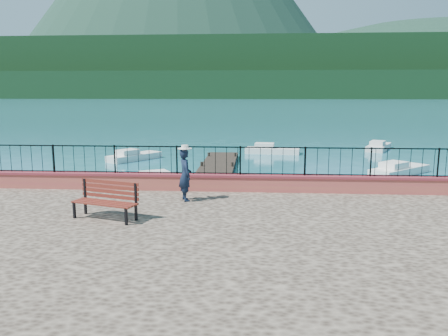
# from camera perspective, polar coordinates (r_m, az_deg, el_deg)

# --- Properties ---
(ground) EXTENTS (2000.00, 2000.00, 0.00)m
(ground) POSITION_cam_1_polar(r_m,az_deg,el_deg) (12.01, 2.93, -12.59)
(ground) COLOR #19596B
(ground) RESTS_ON ground
(parapet) EXTENTS (28.00, 0.46, 0.58)m
(parapet) POSITION_cam_1_polar(r_m,az_deg,el_deg) (15.12, 3.25, -1.95)
(parapet) COLOR #AA553D
(parapet) RESTS_ON promenade
(railing) EXTENTS (27.00, 0.05, 0.95)m
(railing) POSITION_cam_1_polar(r_m,az_deg,el_deg) (14.98, 3.28, 0.91)
(railing) COLOR black
(railing) RESTS_ON parapet
(dock) EXTENTS (2.00, 16.00, 0.30)m
(dock) POSITION_cam_1_polar(r_m,az_deg,el_deg) (23.62, -1.36, -0.93)
(dock) COLOR #2D231C
(dock) RESTS_ON ground
(far_forest) EXTENTS (900.00, 60.00, 18.00)m
(far_forest) POSITION_cam_1_polar(r_m,az_deg,el_deg) (311.13, 4.03, 10.71)
(far_forest) COLOR black
(far_forest) RESTS_ON ground
(foothills) EXTENTS (900.00, 120.00, 44.00)m
(foothills) POSITION_cam_1_polar(r_m,az_deg,el_deg) (371.50, 4.06, 12.58)
(foothills) COLOR black
(foothills) RESTS_ON ground
(companion_hill) EXTENTS (448.00, 384.00, 180.00)m
(companion_hill) POSITION_cam_1_polar(r_m,az_deg,el_deg) (611.96, 25.35, 8.55)
(companion_hill) COLOR #142D23
(companion_hill) RESTS_ON ground
(park_bench) EXTENTS (1.92, 1.12, 1.01)m
(park_bench) POSITION_cam_1_polar(r_m,az_deg,el_deg) (12.25, -15.19, -5.06)
(park_bench) COLOR black
(park_bench) RESTS_ON promenade
(person) EXTENTS (0.60, 0.71, 1.65)m
(person) POSITION_cam_1_polar(r_m,az_deg,el_deg) (13.74, -5.08, -0.91)
(person) COLOR black
(person) RESTS_ON promenade
(hat) EXTENTS (0.44, 0.44, 0.12)m
(hat) POSITION_cam_1_polar(r_m,az_deg,el_deg) (13.60, -5.14, 2.75)
(hat) COLOR white
(hat) RESTS_ON person
(boat_0) EXTENTS (3.96, 3.06, 0.80)m
(boat_0) POSITION_cam_1_polar(r_m,az_deg,el_deg) (21.73, -7.62, -1.30)
(boat_0) COLOR silver
(boat_0) RESTS_ON ground
(boat_1) EXTENTS (3.35, 1.39, 0.80)m
(boat_1) POSITION_cam_1_polar(r_m,az_deg,el_deg) (20.48, 12.34, -2.13)
(boat_1) COLOR silver
(boat_1) RESTS_ON ground
(boat_2) EXTENTS (4.01, 3.78, 0.80)m
(boat_2) POSITION_cam_1_polar(r_m,az_deg,el_deg) (26.47, 21.98, 0.07)
(boat_2) COLOR white
(boat_2) RESTS_ON ground
(boat_3) EXTENTS (3.30, 3.94, 0.80)m
(boat_3) POSITION_cam_1_polar(r_m,az_deg,el_deg) (30.39, -11.61, 1.78)
(boat_3) COLOR silver
(boat_3) RESTS_ON ground
(boat_4) EXTENTS (4.16, 1.85, 0.80)m
(boat_4) POSITION_cam_1_polar(r_m,az_deg,el_deg) (33.15, 6.34, 2.59)
(boat_4) COLOR white
(boat_4) RESTS_ON ground
(boat_5) EXTENTS (2.95, 4.33, 0.80)m
(boat_5) POSITION_cam_1_polar(r_m,az_deg,el_deg) (37.21, 19.57, 2.87)
(boat_5) COLOR silver
(boat_5) RESTS_ON ground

